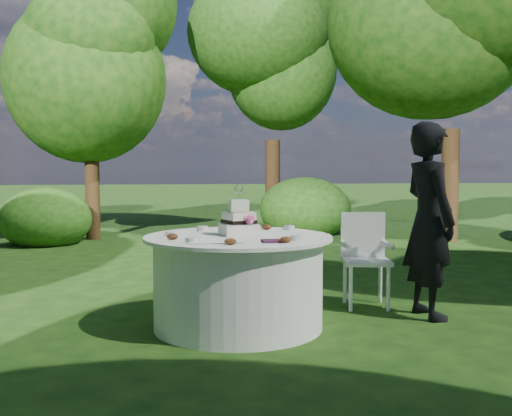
{
  "coord_description": "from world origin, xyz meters",
  "views": [
    {
      "loc": [
        -0.53,
        -4.9,
        1.35
      ],
      "look_at": [
        0.15,
        0.0,
        1.0
      ],
      "focal_mm": 42.0,
      "sensor_mm": 36.0,
      "label": 1
    }
  ],
  "objects_px": {
    "table": "(238,281)",
    "chair": "(365,252)",
    "napkins": "(271,241)",
    "guest": "(429,220)",
    "cake": "(239,222)"
  },
  "relations": [
    {
      "from": "guest",
      "to": "cake",
      "type": "bearing_deg",
      "value": 86.06
    },
    {
      "from": "table",
      "to": "chair",
      "type": "distance_m",
      "value": 1.45
    },
    {
      "from": "napkins",
      "to": "chair",
      "type": "distance_m",
      "value": 1.56
    },
    {
      "from": "guest",
      "to": "chair",
      "type": "bearing_deg",
      "value": 32.68
    },
    {
      "from": "cake",
      "to": "napkins",
      "type": "bearing_deg",
      "value": -68.51
    },
    {
      "from": "table",
      "to": "cake",
      "type": "relative_size",
      "value": 3.74
    },
    {
      "from": "guest",
      "to": "cake",
      "type": "xyz_separation_m",
      "value": [
        -1.71,
        -0.08,
        0.01
      ]
    },
    {
      "from": "napkins",
      "to": "table",
      "type": "xyz_separation_m",
      "value": [
        -0.21,
        0.45,
        -0.39
      ]
    },
    {
      "from": "napkins",
      "to": "cake",
      "type": "height_order",
      "value": "cake"
    },
    {
      "from": "guest",
      "to": "table",
      "type": "height_order",
      "value": "guest"
    },
    {
      "from": "table",
      "to": "chair",
      "type": "bearing_deg",
      "value": 25.92
    },
    {
      "from": "cake",
      "to": "chair",
      "type": "height_order",
      "value": "cake"
    },
    {
      "from": "table",
      "to": "napkins",
      "type": "bearing_deg",
      "value": -65.33
    },
    {
      "from": "guest",
      "to": "cake",
      "type": "height_order",
      "value": "guest"
    },
    {
      "from": "napkins",
      "to": "table",
      "type": "relative_size",
      "value": 0.09
    }
  ]
}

